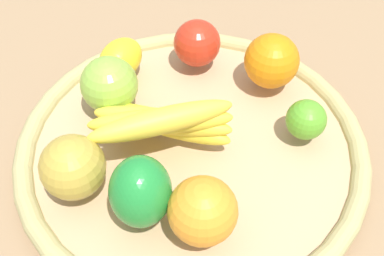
% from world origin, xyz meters
% --- Properties ---
extents(ground_plane, '(2.40, 2.40, 0.00)m').
position_xyz_m(ground_plane, '(0.00, 0.00, 0.00)').
color(ground_plane, '#937351').
rests_on(ground_plane, ground).
extents(basket, '(0.45, 0.45, 0.03)m').
position_xyz_m(basket, '(0.00, 0.00, 0.02)').
color(basket, tan).
rests_on(basket, ground_plane).
extents(banana_bunch, '(0.18, 0.16, 0.07)m').
position_xyz_m(banana_bunch, '(0.03, 0.02, 0.07)').
color(banana_bunch, yellow).
rests_on(banana_bunch, basket).
extents(apple_2, '(0.10, 0.10, 0.07)m').
position_xyz_m(apple_2, '(0.07, 0.13, 0.07)').
color(apple_2, gold).
rests_on(apple_2, basket).
extents(lime_0, '(0.07, 0.07, 0.05)m').
position_xyz_m(lime_0, '(-0.11, -0.09, 0.06)').
color(lime_0, '#57A328').
rests_on(lime_0, basket).
extents(bell_pepper, '(0.10, 0.10, 0.08)m').
position_xyz_m(bell_pepper, '(-0.02, 0.12, 0.07)').
color(bell_pepper, '#1F8533').
rests_on(bell_pepper, basket).
extents(lemon_0, '(0.05, 0.07, 0.05)m').
position_xyz_m(lemon_0, '(0.15, -0.05, 0.06)').
color(lemon_0, yellow).
rests_on(lemon_0, basket).
extents(apple_0, '(0.09, 0.09, 0.07)m').
position_xyz_m(apple_0, '(0.12, 0.01, 0.07)').
color(apple_0, '#88BA3F').
rests_on(apple_0, basket).
extents(orange_1, '(0.09, 0.09, 0.07)m').
position_xyz_m(orange_1, '(-0.08, 0.10, 0.07)').
color(orange_1, orange).
rests_on(orange_1, basket).
extents(orange_0, '(0.11, 0.11, 0.08)m').
position_xyz_m(orange_0, '(-0.03, -0.15, 0.07)').
color(orange_0, orange).
rests_on(orange_0, basket).
extents(apple_1, '(0.09, 0.09, 0.07)m').
position_xyz_m(apple_1, '(0.08, -0.13, 0.06)').
color(apple_1, red).
rests_on(apple_1, basket).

